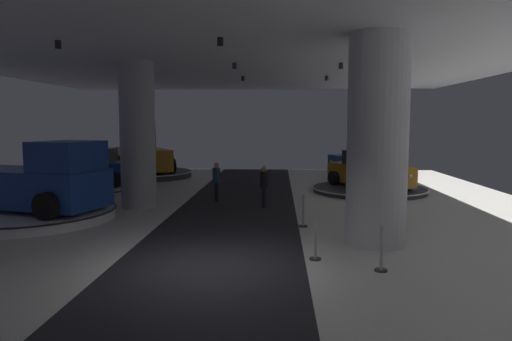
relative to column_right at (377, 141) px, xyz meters
name	(u,v)px	position (x,y,z in m)	size (l,w,h in m)	color
ground	(208,269)	(-4.15, -2.28, -2.77)	(24.00, 44.00, 0.06)	silver
ceiling_with_spotlights	(205,12)	(-4.15, -2.28, 2.80)	(24.00, 44.00, 0.39)	silver
column_right	(377,141)	(0.00, 0.00, 0.00)	(1.58, 1.58, 5.50)	silver
column_left	(138,135)	(-7.92, 5.04, 0.00)	(1.32, 1.32, 5.50)	#ADADB2
display_platform_far_right	(369,189)	(1.65, 9.41, -2.62)	(5.31, 5.31, 0.22)	#333338
display_car_far_right	(369,171)	(1.64, 9.44, -1.76)	(3.66, 4.55, 1.71)	#B77519
display_platform_far_left	(90,188)	(-11.27, 8.54, -2.55)	(5.50, 5.50, 0.37)	silver
display_car_far_left	(90,168)	(-11.24, 8.54, -1.62)	(4.31, 2.38, 1.71)	navy
display_platform_mid_left	(28,214)	(-10.95, 2.60, -2.56)	(5.68, 5.68, 0.34)	silver
pickup_truck_mid_left	(34,182)	(-10.64, 2.51, -1.47)	(5.67, 3.76, 2.30)	navy
display_platform_deep_left	(144,174)	(-10.59, 14.86, -2.56)	(5.68, 5.68, 0.35)	#333338
pickup_truck_deep_left	(143,155)	(-10.74, 15.14, -1.47)	(4.50, 5.66, 2.30)	#B77519
display_platform_deep_right	(367,175)	(2.55, 14.74, -2.57)	(4.50, 4.50, 0.32)	silver
display_car_deep_right	(368,160)	(2.58, 14.75, -1.66)	(4.57, 3.42, 1.71)	navy
visitor_walking_near	(264,184)	(-3.14, 5.26, -1.84)	(0.32, 0.32, 1.59)	black
visitor_walking_far	(216,179)	(-5.15, 6.62, -1.84)	(0.32, 0.32, 1.59)	black
stanchion_a	(303,215)	(-1.81, 1.94, -2.38)	(0.28, 0.28, 1.01)	#333338
stanchion_b	(315,244)	(-1.71, -1.55, -2.38)	(0.28, 0.28, 1.01)	#333338
stanchion_c	(381,255)	(-0.34, -2.33, -2.38)	(0.28, 0.28, 1.01)	#333338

